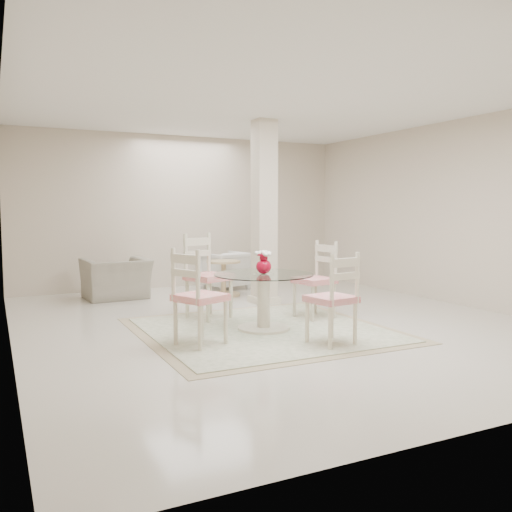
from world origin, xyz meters
name	(u,v)px	position (x,y,z in m)	size (l,w,h in m)	color
ground	(275,322)	(0.00, 0.00, 0.00)	(7.00, 7.00, 0.00)	beige
room_shell	(276,172)	(0.00, 0.00, 1.86)	(6.02, 7.02, 2.71)	beige
column	(264,212)	(0.50, 1.30, 1.35)	(0.30, 0.30, 2.70)	beige
area_rug	(264,330)	(-0.35, -0.36, 0.01)	(2.78, 2.78, 0.02)	tan
dining_table	(264,302)	(-0.35, -0.36, 0.34)	(1.14, 1.14, 0.66)	beige
red_vase	(264,262)	(-0.35, -0.36, 0.79)	(0.20, 0.19, 0.27)	#AC0520
dining_chair_east	(318,274)	(0.61, -0.02, 0.57)	(0.50, 0.50, 1.09)	beige
dining_chair_north	(205,269)	(-0.70, 0.60, 0.63)	(0.62, 0.62, 1.20)	beige
dining_chair_west	(195,290)	(-1.30, -0.72, 0.58)	(0.58, 0.58, 1.11)	beige
dining_chair_south	(336,292)	(-0.01, -1.32, 0.56)	(0.49, 0.49, 1.06)	#F5EAC9
recliner_taupe	(116,279)	(-1.41, 2.65, 0.31)	(0.96, 0.84, 0.62)	gray
armchair_white	(226,270)	(0.54, 2.87, 0.33)	(0.70, 0.72, 0.66)	white
side_table	(224,280)	(0.21, 2.17, 0.26)	(0.55, 0.55, 0.57)	tan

